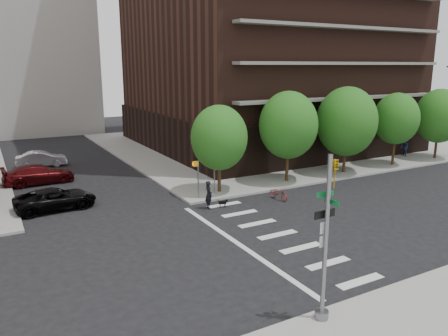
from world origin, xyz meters
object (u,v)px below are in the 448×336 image
at_px(parked_car_maroon, 39,174).
at_px(scooter, 279,193).
at_px(parked_car_black, 56,199).
at_px(traffic_signal, 326,252).
at_px(pedestrian_far, 404,147).
at_px(parked_car_silver, 42,159).
at_px(dog_walker, 209,195).

height_order(parked_car_maroon, scooter, parked_car_maroon).
bearing_deg(parked_car_black, scooter, -114.33).
distance_m(traffic_signal, pedestrian_far, 32.05).
bearing_deg(parked_car_maroon, parked_car_black, 178.54).
relative_size(traffic_signal, scooter, 3.50).
relative_size(parked_car_maroon, scooter, 3.05).
height_order(parked_car_silver, dog_walker, dog_walker).
distance_m(parked_car_silver, pedestrian_far, 34.68).
relative_size(parked_car_silver, scooter, 2.52).
height_order(parked_car_silver, scooter, parked_car_silver).
distance_m(parked_car_silver, scooter, 22.62).
height_order(parked_car_black, dog_walker, dog_walker).
distance_m(traffic_signal, parked_car_maroon, 26.00).
height_order(parked_car_black, scooter, parked_car_black).
height_order(traffic_signal, parked_car_silver, traffic_signal).
relative_size(parked_car_black, scooter, 2.90).
bearing_deg(parked_car_silver, scooter, -140.29).
xyz_separation_m(parked_car_black, parked_car_maroon, (-0.18, 7.20, 0.07)).
height_order(scooter, pedestrian_far, pedestrian_far).
distance_m(traffic_signal, dog_walker, 13.62).
bearing_deg(parked_car_silver, pedestrian_far, -107.53).
xyz_separation_m(parked_car_maroon, scooter, (13.85, -12.39, -0.31)).
relative_size(dog_walker, pedestrian_far, 1.02).
height_order(traffic_signal, scooter, traffic_signal).
relative_size(parked_car_black, parked_car_maroon, 0.95).
relative_size(parked_car_silver, dog_walker, 2.36).
relative_size(parked_car_maroon, pedestrian_far, 2.92).
relative_size(parked_car_black, parked_car_silver, 1.15).
relative_size(traffic_signal, dog_walker, 3.28).
bearing_deg(dog_walker, parked_car_maroon, 41.92).
xyz_separation_m(parked_car_black, scooter, (13.67, -5.19, -0.24)).
distance_m(parked_car_maroon, scooter, 18.58).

